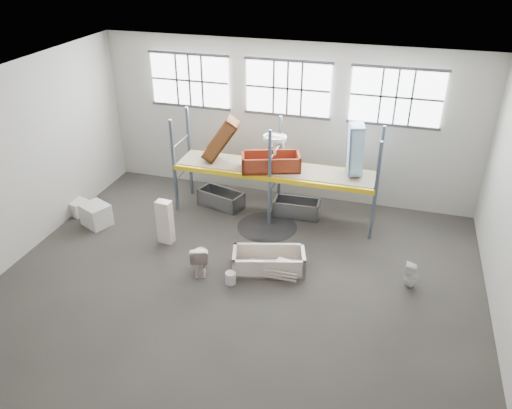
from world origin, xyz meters
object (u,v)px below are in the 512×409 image
at_px(steel_tub_left, 221,199).
at_px(bucket, 231,278).
at_px(cistern_tall, 165,222).
at_px(blue_tub_upright, 356,149).
at_px(steel_tub_right, 297,208).
at_px(rust_tub_flat, 271,162).
at_px(toilet_white, 411,275).
at_px(toilet_beige, 200,257).
at_px(carton_near, 96,215).
at_px(bathtub_beige, 269,261).

bearing_deg(steel_tub_left, bucket, -66.87).
distance_m(cistern_tall, blue_tub_upright, 5.74).
bearing_deg(steel_tub_right, rust_tub_flat, -161.09).
distance_m(rust_tub_flat, bucket, 3.93).
height_order(cistern_tall, toilet_white, cistern_tall).
distance_m(toilet_beige, steel_tub_right, 3.98).
relative_size(bucket, carton_near, 0.41).
relative_size(bathtub_beige, toilet_beige, 2.24).
relative_size(cistern_tall, blue_tub_upright, 0.90).
bearing_deg(bathtub_beige, steel_tub_right, 72.96).
distance_m(bathtub_beige, cistern_tall, 3.20).
bearing_deg(steel_tub_left, blue_tub_upright, 1.80).
relative_size(toilet_beige, bucket, 2.63).
bearing_deg(carton_near, steel_tub_right, 21.64).
distance_m(toilet_beige, steel_tub_left, 3.51).
bearing_deg(toilet_beige, bathtub_beige, 178.10).
bearing_deg(bathtub_beige, cistern_tall, 155.76).
bearing_deg(steel_tub_right, bathtub_beige, -91.73).
relative_size(steel_tub_left, rust_tub_flat, 0.83).
xyz_separation_m(bathtub_beige, bucket, (-0.77, -0.82, -0.12)).
height_order(bucket, carton_near, carton_near).
bearing_deg(rust_tub_flat, steel_tub_left, 174.39).
bearing_deg(bucket, toilet_beige, 163.04).
bearing_deg(toilet_beige, steel_tub_right, -136.18).
xyz_separation_m(toilet_beige, cistern_tall, (-1.44, 1.03, 0.23)).
bearing_deg(rust_tub_flat, cistern_tall, -137.47).
bearing_deg(rust_tub_flat, blue_tub_upright, 6.96).
xyz_separation_m(cistern_tall, bucket, (2.37, -1.31, -0.49)).
relative_size(bathtub_beige, blue_tub_upright, 1.30).
bearing_deg(blue_tub_upright, carton_near, -162.67).
bearing_deg(rust_tub_flat, toilet_beige, -107.15).
relative_size(bathtub_beige, carton_near, 2.41).
distance_m(toilet_white, steel_tub_right, 4.41).
bearing_deg(toilet_white, carton_near, -89.88).
bearing_deg(steel_tub_left, cistern_tall, -107.92).
bearing_deg(rust_tub_flat, bucket, -91.28).
height_order(toilet_beige, bucket, toilet_beige).
bearing_deg(bucket, rust_tub_flat, 88.72).
bearing_deg(cistern_tall, blue_tub_upright, 32.61).
height_order(toilet_white, rust_tub_flat, rust_tub_flat).
xyz_separation_m(rust_tub_flat, bucket, (-0.08, -3.56, -1.66)).
height_order(cistern_tall, rust_tub_flat, rust_tub_flat).
bearing_deg(cistern_tall, steel_tub_right, 42.82).
xyz_separation_m(toilet_beige, steel_tub_right, (1.79, 3.54, -0.16)).
relative_size(bathtub_beige, rust_tub_flat, 1.09).
distance_m(toilet_beige, toilet_white, 5.33).
distance_m(toilet_beige, blue_tub_upright, 5.31).
relative_size(toilet_beige, carton_near, 1.08).
bearing_deg(cistern_tall, carton_near, 178.43).
relative_size(toilet_beige, toilet_white, 1.21).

